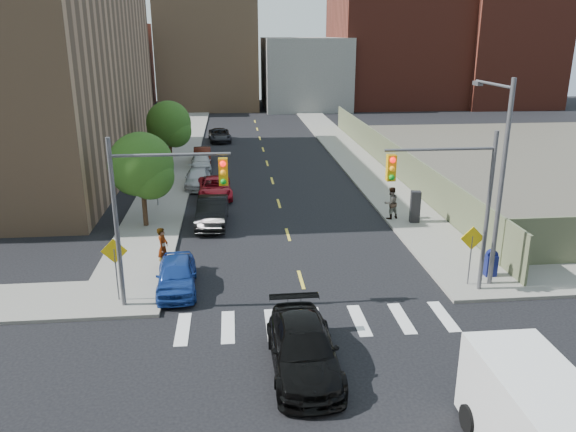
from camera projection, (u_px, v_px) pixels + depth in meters
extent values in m
plane|color=black|center=(332.00, 384.00, 17.91)|extent=(160.00, 160.00, 0.00)
cube|color=gray|center=(184.00, 143.00, 56.40)|extent=(3.50, 73.00, 0.15)
cube|color=gray|center=(336.00, 141.00, 57.86)|extent=(3.50, 73.00, 0.15)
cube|color=#666F4E|center=(390.00, 156.00, 44.91)|extent=(0.12, 44.00, 2.50)
cube|color=#592319|center=(96.00, 67.00, 80.15)|extent=(14.00, 18.00, 12.00)
cube|color=#8C6B4C|center=(209.00, 55.00, 83.09)|extent=(14.00, 16.00, 15.00)
cube|color=gray|center=(304.00, 73.00, 83.30)|extent=(12.00, 16.00, 10.00)
cube|color=#592319|center=(393.00, 51.00, 85.59)|extent=(18.00, 18.00, 16.00)
cube|color=#592319|center=(501.00, 44.00, 84.90)|extent=(14.00, 16.00, 18.00)
cylinder|color=#8C6B4C|center=(530.00, 9.00, 83.72)|extent=(1.80, 1.80, 28.00)
cylinder|color=#59595E|center=(117.00, 227.00, 21.78)|extent=(0.18, 0.18, 7.00)
cylinder|color=#59595E|center=(171.00, 155.00, 21.13)|extent=(4.50, 0.12, 0.12)
cube|color=#E5A50C|center=(223.00, 172.00, 21.53)|extent=(0.35, 0.30, 1.05)
cylinder|color=#59595E|center=(487.00, 215.00, 23.20)|extent=(0.18, 0.18, 7.00)
cylinder|color=#59595E|center=(440.00, 149.00, 22.12)|extent=(4.50, 0.12, 0.12)
cube|color=#E5A50C|center=(391.00, 168.00, 22.15)|extent=(0.35, 0.30, 1.05)
cylinder|color=#59595E|center=(501.00, 188.00, 23.43)|extent=(0.20, 0.20, 9.00)
cylinder|color=#59595E|center=(494.00, 84.00, 23.76)|extent=(0.12, 3.50, 0.12)
cube|color=#59595E|center=(478.00, 83.00, 25.31)|extent=(0.25, 0.60, 0.18)
cylinder|color=#59595E|center=(117.00, 276.00, 22.94)|extent=(0.06, 0.06, 2.40)
cube|color=yellow|center=(114.00, 251.00, 22.60)|extent=(1.06, 0.04, 1.06)
cylinder|color=#59595E|center=(470.00, 262.00, 24.36)|extent=(0.06, 0.06, 2.40)
cube|color=yellow|center=(472.00, 238.00, 24.02)|extent=(1.06, 0.04, 1.06)
cylinder|color=#59595E|center=(157.00, 189.00, 35.71)|extent=(0.06, 0.06, 2.40)
cube|color=yellow|center=(156.00, 172.00, 35.37)|extent=(1.06, 0.04, 1.06)
cylinder|color=#332114|center=(145.00, 206.00, 31.87)|extent=(0.28, 0.28, 2.64)
sphere|color=#224814|center=(141.00, 164.00, 31.12)|extent=(3.60, 3.60, 3.60)
sphere|color=#224814|center=(150.00, 176.00, 31.07)|extent=(2.64, 2.64, 2.64)
sphere|color=#224814|center=(136.00, 170.00, 31.60)|extent=(2.88, 2.88, 2.88)
cylinder|color=#332114|center=(171.00, 152.00, 46.06)|extent=(0.28, 0.28, 2.64)
sphere|color=#224814|center=(169.00, 123.00, 45.31)|extent=(3.60, 3.60, 3.60)
sphere|color=#224814|center=(175.00, 131.00, 45.26)|extent=(2.64, 2.64, 2.64)
sphere|color=#224814|center=(165.00, 128.00, 45.78)|extent=(2.88, 2.88, 2.88)
imported|color=navy|center=(177.00, 275.00, 24.25)|extent=(1.90, 4.25, 1.42)
imported|color=black|center=(212.00, 212.00, 32.52)|extent=(1.86, 4.86, 1.58)
imported|color=#A8101D|center=(215.00, 188.00, 38.03)|extent=(2.51, 4.95, 1.34)
imported|color=#B1B4B9|center=(198.00, 178.00, 40.60)|extent=(1.86, 4.44, 1.28)
imported|color=silver|center=(201.00, 161.00, 45.73)|extent=(1.79, 4.07, 1.36)
imported|color=#43160D|center=(202.00, 156.00, 47.82)|extent=(1.60, 4.17, 1.36)
imported|color=black|center=(220.00, 135.00, 57.75)|extent=(2.53, 4.81, 1.29)
imported|color=black|center=(303.00, 348.00, 18.48)|extent=(2.24, 5.40, 1.56)
cube|color=black|center=(506.00, 370.00, 15.69)|extent=(2.04, 1.33, 0.99)
cylinder|color=black|center=(470.00, 419.00, 15.69)|extent=(0.31, 0.84, 0.83)
cylinder|color=black|center=(541.00, 415.00, 15.88)|extent=(0.31, 0.84, 0.83)
cube|color=#0E1451|center=(491.00, 265.00, 25.42)|extent=(0.52, 0.40, 0.98)
cylinder|color=#0E1451|center=(492.00, 255.00, 25.26)|extent=(0.51, 0.24, 0.51)
cube|color=black|center=(415.00, 207.00, 32.52)|extent=(0.61, 0.52, 1.85)
imported|color=gray|center=(163.00, 248.00, 26.22)|extent=(0.60, 0.79, 1.94)
imported|color=gray|center=(391.00, 203.00, 33.12)|extent=(1.13, 1.01, 1.92)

